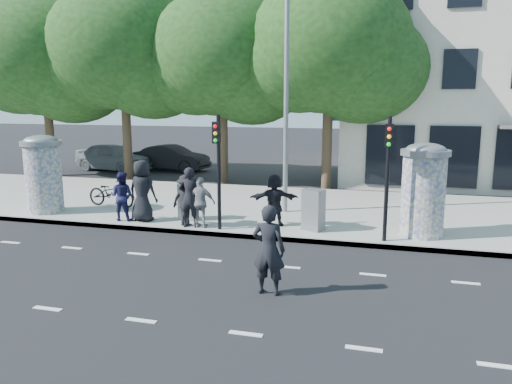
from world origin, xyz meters
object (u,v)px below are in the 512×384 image
(ped_e, at_px, (201,202))
(car_mid, at_px, (172,158))
(ad_column_left, at_px, (43,172))
(ped_f, at_px, (274,200))
(bicycle, at_px, (111,193))
(ped_a, at_px, (142,191))
(car_left, at_px, (113,157))
(ad_column_right, at_px, (424,188))
(ped_b, at_px, (190,197))
(ped_d, at_px, (186,200))
(traffic_pole_far, at_px, (388,166))
(street_lamp, at_px, (286,74))
(traffic_pole_near, at_px, (218,160))
(cabinet_right, at_px, (313,210))
(ped_c, at_px, (122,196))
(cabinet_left, at_px, (188,201))
(man_road, at_px, (269,250))

(ped_e, bearing_deg, car_mid, -61.28)
(ad_column_left, height_order, ped_f, ad_column_left)
(bicycle, xyz_separation_m, car_mid, (-2.34, 10.28, 0.05))
(ped_a, relative_size, car_left, 0.43)
(ad_column_right, height_order, ped_b, ad_column_right)
(car_mid, bearing_deg, ped_d, -147.06)
(ped_d, relative_size, ped_f, 0.97)
(car_left, bearing_deg, bicycle, -136.27)
(traffic_pole_far, relative_size, ped_e, 2.19)
(street_lamp, xyz_separation_m, ped_f, (0.08, -1.95, -3.84))
(ad_column_left, relative_size, ped_a, 1.35)
(traffic_pole_near, relative_size, cabinet_right, 2.76)
(ad_column_left, xyz_separation_m, ped_d, (5.46, -0.47, -0.60))
(traffic_pole_near, height_order, traffic_pole_far, same)
(ped_c, height_order, ped_d, ped_d)
(ad_column_right, bearing_deg, cabinet_left, 179.52)
(bicycle, bearing_deg, cabinet_left, -99.95)
(street_lamp, bearing_deg, ad_column_left, -165.06)
(traffic_pole_near, bearing_deg, cabinet_left, 145.16)
(car_mid, bearing_deg, traffic_pole_near, -143.39)
(street_lamp, height_order, bicycle, street_lamp)
(ped_c, relative_size, cabinet_left, 1.34)
(traffic_pole_far, xyz_separation_m, car_mid, (-11.98, 12.32, -1.52))
(ped_b, bearing_deg, ped_d, -53.04)
(ad_column_left, distance_m, ped_a, 3.93)
(ad_column_left, bearing_deg, bicycle, 37.00)
(ped_c, bearing_deg, ped_f, -177.75)
(ped_c, distance_m, ped_d, 2.25)
(ped_e, bearing_deg, ped_b, 4.38)
(ped_a, distance_m, cabinet_right, 5.45)
(ped_f, xyz_separation_m, man_road, (1.06, -5.00, -0.01))
(ad_column_right, distance_m, ped_b, 6.82)
(traffic_pole_near, relative_size, cabinet_left, 2.89)
(man_road, distance_m, car_left, 20.01)
(ped_a, relative_size, car_mid, 0.46)
(street_lamp, bearing_deg, ped_e, -125.93)
(ad_column_left, relative_size, ped_b, 1.44)
(car_left, bearing_deg, man_road, -127.06)
(cabinet_right, bearing_deg, ped_d, -150.25)
(car_left, bearing_deg, ped_b, -127.07)
(car_left, bearing_deg, ped_d, -127.18)
(ped_b, xyz_separation_m, ped_f, (2.43, 0.83, -0.11))
(ad_column_left, xyz_separation_m, cabinet_left, (5.21, 0.26, -0.80))
(ad_column_right, distance_m, ped_f, 4.36)
(ped_d, height_order, cabinet_right, ped_d)
(traffic_pole_far, relative_size, ped_b, 1.84)
(cabinet_right, bearing_deg, ped_e, -146.49)
(ped_a, xyz_separation_m, ped_f, (4.19, 0.49, -0.17))
(ped_f, bearing_deg, car_mid, -68.70)
(ad_column_right, xyz_separation_m, cabinet_right, (-3.07, -0.22, -0.77))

